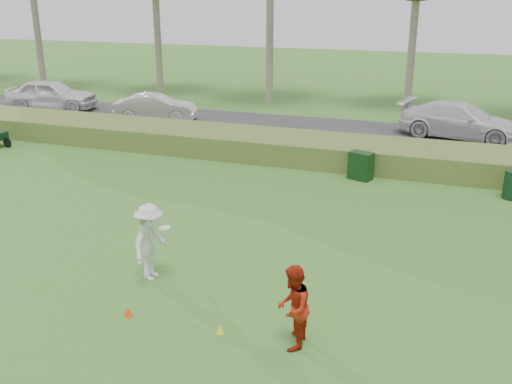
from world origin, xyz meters
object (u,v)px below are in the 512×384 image
at_px(utility_cabinet, 361,166).
at_px(car_mid, 155,107).
at_px(car_right, 461,121).
at_px(car_left, 51,95).
at_px(cone_orange, 128,312).
at_px(cone_yellow, 220,329).
at_px(player_white, 150,242).
at_px(player_red, 293,308).

distance_m(utility_cabinet, car_mid, 13.41).
bearing_deg(car_right, utility_cabinet, 169.28).
bearing_deg(car_left, car_mid, -108.16).
bearing_deg(cone_orange, car_left, 132.03).
bearing_deg(cone_yellow, player_white, 146.93).
height_order(player_white, cone_yellow, player_white).
height_order(cone_yellow, car_mid, car_mid).
height_order(cone_yellow, car_left, car_left).
height_order(player_white, car_left, player_white).
xyz_separation_m(player_red, car_left, (-19.55, 17.63, 0.09)).
bearing_deg(player_red, car_right, 166.58).
xyz_separation_m(cone_yellow, car_right, (4.10, 18.43, 0.77)).
height_order(player_white, player_red, player_white).
bearing_deg(player_red, player_white, -116.72).
xyz_separation_m(player_white, cone_orange, (0.37, -1.67, -0.82)).
bearing_deg(car_mid, car_left, 67.91).
bearing_deg(car_left, car_right, -101.40).
distance_m(car_left, car_right, 22.20).
xyz_separation_m(player_red, car_right, (2.63, 18.38, 0.03)).
xyz_separation_m(cone_orange, car_right, (6.17, 18.52, 0.76)).
relative_size(player_red, cone_orange, 8.05).
relative_size(player_white, utility_cabinet, 1.82).
height_order(utility_cabinet, car_left, car_left).
relative_size(player_white, player_red, 1.11).
bearing_deg(player_red, cone_orange, -93.05).
bearing_deg(player_white, car_left, 44.24).
height_order(car_mid, car_right, car_right).
bearing_deg(player_white, player_red, -111.40).
relative_size(player_white, cone_orange, 8.92).
bearing_deg(car_mid, utility_cabinet, -134.93).
bearing_deg(utility_cabinet, car_right, 86.16).
distance_m(player_white, player_red, 4.20).
height_order(utility_cabinet, car_right, car_right).
bearing_deg(player_red, car_left, -137.31).
distance_m(cone_orange, utility_cabinet, 11.34).
xyz_separation_m(player_red, cone_yellow, (-1.47, -0.05, -0.74)).
bearing_deg(cone_orange, car_right, 71.57).
distance_m(player_white, cone_orange, 1.90).
height_order(player_white, car_mid, player_white).
relative_size(cone_yellow, car_left, 0.04).
distance_m(player_red, utility_cabinet, 10.83).
height_order(player_red, car_mid, player_red).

